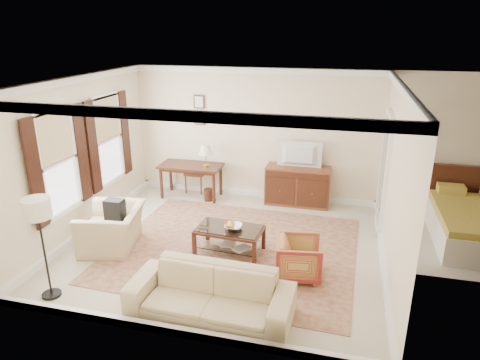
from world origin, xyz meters
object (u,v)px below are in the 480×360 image
at_px(writing_desk, 191,169).
at_px(tv, 299,147).
at_px(sideboard, 298,186).
at_px(coffee_table, 229,234).
at_px(sofa, 210,287).
at_px(striped_armchair, 299,256).
at_px(club_armchair, 112,222).

distance_m(writing_desk, tv, 2.50).
height_order(sideboard, coffee_table, sideboard).
bearing_deg(coffee_table, sideboard, 70.60).
distance_m(writing_desk, sofa, 4.38).
relative_size(writing_desk, coffee_table, 1.21).
height_order(writing_desk, sofa, sofa).
bearing_deg(tv, striped_armchair, 97.35).
bearing_deg(sofa, tv, 82.86).
bearing_deg(club_armchair, sideboard, 121.88).
relative_size(sideboard, sofa, 0.62).
xyz_separation_m(writing_desk, sideboard, (2.41, 0.15, -0.23)).
relative_size(tv, coffee_table, 0.78).
bearing_deg(writing_desk, coffee_table, -56.19).
relative_size(sideboard, club_armchair, 1.23).
bearing_deg(coffee_table, tv, 70.45).
bearing_deg(striped_armchair, sofa, 131.51).
relative_size(writing_desk, sideboard, 1.01).
bearing_deg(writing_desk, striped_armchair, -44.83).
bearing_deg(writing_desk, sofa, -66.49).
distance_m(tv, striped_armchair, 3.08).
xyz_separation_m(striped_armchair, club_armchair, (-3.29, 0.16, 0.14)).
relative_size(tv, club_armchair, 0.81).
xyz_separation_m(sideboard, club_armchair, (-2.92, -2.77, 0.06)).
bearing_deg(sideboard, striped_armchair, -82.70).
relative_size(tv, striped_armchair, 1.28).
height_order(sideboard, tv, tv).
bearing_deg(writing_desk, tv, 3.20).
bearing_deg(striped_armchair, tv, -1.26).
height_order(striped_armchair, sofa, sofa).
relative_size(sideboard, coffee_table, 1.19).
relative_size(writing_desk, striped_armchair, 1.99).
bearing_deg(striped_armchair, writing_desk, 36.55).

